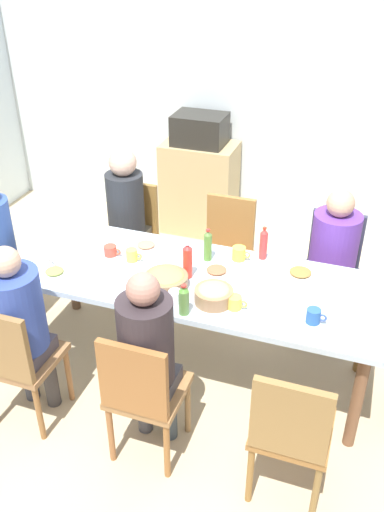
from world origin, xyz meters
The scene contains 32 objects.
ground_plane centered at (0.00, 0.00, 0.00)m, with size 6.64×6.64×0.00m, color tan.
wall_back centered at (0.00, 2.24, 1.30)m, with size 5.78×0.12×2.60m, color silver.
dining_table centered at (0.00, 0.00, 0.68)m, with size 2.42×0.87×0.75m.
chair_0 centered at (0.00, 0.81, 0.51)m, with size 0.40×0.40×0.90m.
chair_2 centered at (0.81, 0.81, 0.51)m, with size 0.40×0.40×0.90m.
person_2 centered at (0.81, 0.72, 0.70)m, with size 0.33×0.33×1.15m.
chair_3 centered at (-0.81, -0.81, 0.51)m, with size 0.40×0.40×0.90m.
person_3 centered at (-0.81, -0.72, 0.73)m, with size 0.33×0.33×1.21m.
chair_4 centered at (0.81, -0.81, 0.51)m, with size 0.40×0.40×0.90m.
chair_5 centered at (0.00, -0.81, 0.51)m, with size 0.40×0.40×0.90m.
person_5 centered at (0.00, -0.72, 0.72)m, with size 0.30×0.30×1.22m.
chair_7 centered at (-0.81, 0.81, 0.51)m, with size 0.40×0.40×0.90m.
person_7 centered at (-0.81, 0.72, 0.74)m, with size 0.30×0.30×1.25m.
plate_0 centered at (-0.42, 0.23, 0.76)m, with size 0.22×0.22×0.04m.
plate_1 centered at (0.65, 0.23, 0.76)m, with size 0.25×0.25×0.04m.
plate_2 centered at (-0.84, -0.27, 0.76)m, with size 0.21×0.21×0.04m.
plate_3 centered at (0.14, 0.08, 0.76)m, with size 0.23×0.23×0.04m.
bowl_0 centered at (-0.11, -0.16, 0.80)m, with size 0.27×0.27×0.10m.
bowl_1 centered at (0.21, -0.22, 0.80)m, with size 0.23×0.23×0.11m.
cup_0 centered at (0.35, -0.24, 0.79)m, with size 0.12×0.08×0.08m.
cup_1 centered at (-0.60, 0.06, 0.79)m, with size 0.12×0.09×0.07m.
cup_2 centered at (-0.93, -0.21, 0.79)m, with size 0.11×0.08×0.07m.
cup_3 centered at (0.00, -0.30, 0.79)m, with size 0.12×0.08×0.08m.
cup_4 centered at (-0.44, 0.05, 0.79)m, with size 0.11×0.08×0.09m.
cup_5 centered at (0.80, -0.22, 0.79)m, with size 0.12×0.08×0.09m.
cup_6 centered at (0.23, 0.29, 0.80)m, with size 0.13×0.09×0.09m.
bottle_0 centered at (0.08, -0.38, 0.84)m, with size 0.06×0.06×0.20m.
bottle_1 centered at (0.03, 0.22, 0.86)m, with size 0.05×0.05×0.23m.
bottle_2 centered at (0.37, 0.36, 0.86)m, with size 0.05×0.05×0.23m.
bottle_3 centered at (-0.02, -0.01, 0.87)m, with size 0.06×0.06×0.25m.
side_cabinet centered at (-0.60, 1.94, 0.45)m, with size 0.70×0.44×0.90m, color tan.
microwave centered at (-0.60, 1.94, 1.04)m, with size 0.48×0.36×0.28m, color black.
Camera 1 is at (0.97, -2.77, 2.68)m, focal length 38.73 mm.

